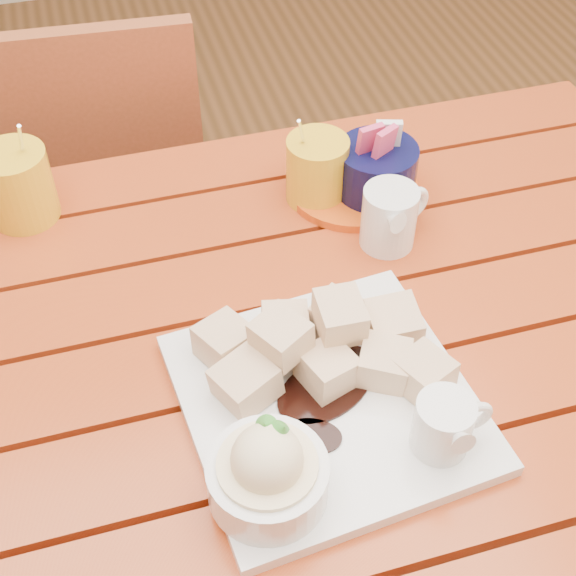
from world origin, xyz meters
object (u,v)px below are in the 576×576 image
object	(u,v)px
coffee_mug_left	(16,184)
orange_saucer	(353,186)
table	(272,401)
dessert_plate	(318,405)
chair_far	(89,201)
coffee_mug_right	(319,169)

from	to	relation	value
coffee_mug_left	orange_saucer	size ratio (longest dim) A/B	0.83
table	dessert_plate	distance (m)	0.18
coffee_mug_left	orange_saucer	xyz separation A→B (m)	(0.43, -0.07, -0.04)
table	chair_far	world-z (taller)	chair_far
dessert_plate	coffee_mug_right	world-z (taller)	coffee_mug_right
dessert_plate	coffee_mug_right	bearing A→B (deg)	72.26
coffee_mug_left	orange_saucer	distance (m)	0.44
table	chair_far	xyz separation A→B (m)	(-0.18, 0.63, -0.15)
coffee_mug_left	orange_saucer	world-z (taller)	coffee_mug_left
coffee_mug_right	chair_far	xyz separation A→B (m)	(-0.31, 0.40, -0.30)
orange_saucer	chair_far	world-z (taller)	chair_far
dessert_plate	coffee_mug_left	size ratio (longest dim) A/B	2.13
table	coffee_mug_left	world-z (taller)	coffee_mug_left
coffee_mug_left	chair_far	bearing A→B (deg)	83.29
coffee_mug_right	orange_saucer	size ratio (longest dim) A/B	0.77
dessert_plate	coffee_mug_left	distance (m)	0.50
coffee_mug_right	dessert_plate	bearing A→B (deg)	-93.51
table	coffee_mug_right	bearing A→B (deg)	60.92
orange_saucer	dessert_plate	bearing A→B (deg)	-114.78
table	coffee_mug_right	world-z (taller)	coffee_mug_right
dessert_plate	chair_far	xyz separation A→B (m)	(-0.20, 0.74, -0.29)
table	coffee_mug_left	xyz separation A→B (m)	(-0.25, 0.30, 0.16)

